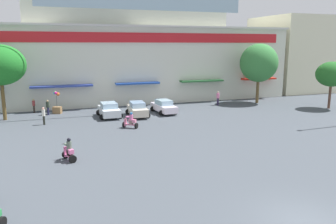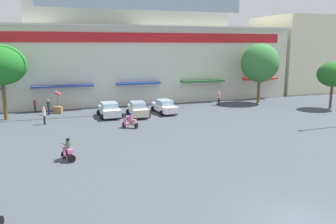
{
  "view_description": "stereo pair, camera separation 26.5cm",
  "coord_description": "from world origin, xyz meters",
  "px_view_note": "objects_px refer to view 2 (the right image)",
  "views": [
    {
      "loc": [
        -9.78,
        -10.53,
        7.51
      ],
      "look_at": [
        -0.03,
        17.93,
        1.43
      ],
      "focal_mm": 35.82,
      "sensor_mm": 36.0,
      "label": 1
    },
    {
      "loc": [
        -9.52,
        -10.61,
        7.51
      ],
      "look_at": [
        -0.03,
        17.93,
        1.43
      ],
      "focal_mm": 35.82,
      "sensor_mm": 36.0,
      "label": 2
    }
  ],
  "objects_px": {
    "plaza_tree_3": "(333,74)",
    "scooter_rider_3": "(130,121)",
    "pedestrian_0": "(35,105)",
    "pedestrian_2": "(49,106)",
    "plaza_tree_2": "(1,65)",
    "parked_car_1": "(138,109)",
    "parked_car_0": "(109,110)",
    "pedestrian_4": "(44,114)",
    "scooter_rider_1": "(68,151)",
    "parked_car_2": "(164,106)",
    "balloon_vendor_cart": "(58,104)",
    "plaza_tree_1": "(260,63)",
    "pedestrian_3": "(219,97)"
  },
  "relations": [
    {
      "from": "scooter_rider_1",
      "to": "pedestrian_2",
      "type": "bearing_deg",
      "value": 95.13
    },
    {
      "from": "plaza_tree_1",
      "to": "balloon_vendor_cart",
      "type": "height_order",
      "value": "plaza_tree_1"
    },
    {
      "from": "parked_car_2",
      "to": "pedestrian_2",
      "type": "bearing_deg",
      "value": 165.97
    },
    {
      "from": "parked_car_1",
      "to": "parked_car_0",
      "type": "bearing_deg",
      "value": 167.66
    },
    {
      "from": "scooter_rider_3",
      "to": "pedestrian_2",
      "type": "distance_m",
      "value": 11.18
    },
    {
      "from": "pedestrian_0",
      "to": "pedestrian_2",
      "type": "relative_size",
      "value": 0.95
    },
    {
      "from": "parked_car_1",
      "to": "scooter_rider_3",
      "type": "height_order",
      "value": "parked_car_1"
    },
    {
      "from": "balloon_vendor_cart",
      "to": "parked_car_1",
      "type": "bearing_deg",
      "value": -28.49
    },
    {
      "from": "parked_car_1",
      "to": "scooter_rider_1",
      "type": "xyz_separation_m",
      "value": [
        -7.56,
        -12.04,
        -0.13
      ]
    },
    {
      "from": "plaza_tree_2",
      "to": "pedestrian_2",
      "type": "relative_size",
      "value": 4.55
    },
    {
      "from": "parked_car_0",
      "to": "pedestrian_2",
      "type": "xyz_separation_m",
      "value": [
        -6.08,
        3.23,
        0.16
      ]
    },
    {
      "from": "plaza_tree_1",
      "to": "pedestrian_4",
      "type": "bearing_deg",
      "value": -171.37
    },
    {
      "from": "parked_car_2",
      "to": "balloon_vendor_cart",
      "type": "relative_size",
      "value": 1.74
    },
    {
      "from": "parked_car_2",
      "to": "pedestrian_4",
      "type": "xyz_separation_m",
      "value": [
        -12.53,
        -1.62,
        0.24
      ]
    },
    {
      "from": "pedestrian_3",
      "to": "pedestrian_4",
      "type": "relative_size",
      "value": 1.04
    },
    {
      "from": "parked_car_0",
      "to": "parked_car_2",
      "type": "distance_m",
      "value": 6.11
    },
    {
      "from": "scooter_rider_1",
      "to": "pedestrian_3",
      "type": "distance_m",
      "value": 24.18
    },
    {
      "from": "plaza_tree_1",
      "to": "balloon_vendor_cart",
      "type": "xyz_separation_m",
      "value": [
        -24.88,
        1.19,
        -4.18
      ]
    },
    {
      "from": "parked_car_0",
      "to": "scooter_rider_1",
      "type": "height_order",
      "value": "scooter_rider_1"
    },
    {
      "from": "pedestrian_4",
      "to": "pedestrian_3",
      "type": "bearing_deg",
      "value": 11.19
    },
    {
      "from": "parked_car_0",
      "to": "parked_car_2",
      "type": "xyz_separation_m",
      "value": [
        6.11,
        0.18,
        -0.03
      ]
    },
    {
      "from": "scooter_rider_1",
      "to": "balloon_vendor_cart",
      "type": "relative_size",
      "value": 0.63
    },
    {
      "from": "plaza_tree_1",
      "to": "plaza_tree_2",
      "type": "height_order",
      "value": "plaza_tree_1"
    },
    {
      "from": "scooter_rider_3",
      "to": "pedestrian_0",
      "type": "bearing_deg",
      "value": 130.04
    },
    {
      "from": "plaza_tree_3",
      "to": "parked_car_1",
      "type": "bearing_deg",
      "value": 172.59
    },
    {
      "from": "pedestrian_0",
      "to": "pedestrian_4",
      "type": "bearing_deg",
      "value": -79.7
    },
    {
      "from": "plaza_tree_1",
      "to": "pedestrian_4",
      "type": "distance_m",
      "value": 26.8
    },
    {
      "from": "plaza_tree_2",
      "to": "scooter_rider_1",
      "type": "bearing_deg",
      "value": -69.35
    },
    {
      "from": "pedestrian_4",
      "to": "balloon_vendor_cart",
      "type": "distance_m",
      "value": 5.32
    },
    {
      "from": "parked_car_1",
      "to": "pedestrian_4",
      "type": "bearing_deg",
      "value": -175.08
    },
    {
      "from": "scooter_rider_1",
      "to": "pedestrian_3",
      "type": "bearing_deg",
      "value": 39.23
    },
    {
      "from": "pedestrian_2",
      "to": "pedestrian_3",
      "type": "xyz_separation_m",
      "value": [
        20.16,
        -0.61,
        0.06
      ]
    },
    {
      "from": "plaza_tree_2",
      "to": "pedestrian_4",
      "type": "bearing_deg",
      "value": -42.79
    },
    {
      "from": "plaza_tree_2",
      "to": "parked_car_2",
      "type": "bearing_deg",
      "value": -6.61
    },
    {
      "from": "plaza_tree_2",
      "to": "balloon_vendor_cart",
      "type": "distance_m",
      "value": 6.99
    },
    {
      "from": "scooter_rider_1",
      "to": "pedestrian_0",
      "type": "bearing_deg",
      "value": 99.42
    },
    {
      "from": "plaza_tree_3",
      "to": "scooter_rider_3",
      "type": "relative_size",
      "value": 3.74
    },
    {
      "from": "plaza_tree_1",
      "to": "balloon_vendor_cart",
      "type": "bearing_deg",
      "value": 177.26
    },
    {
      "from": "scooter_rider_1",
      "to": "pedestrian_3",
      "type": "relative_size",
      "value": 0.89
    },
    {
      "from": "parked_car_0",
      "to": "pedestrian_4",
      "type": "height_order",
      "value": "pedestrian_4"
    },
    {
      "from": "plaza_tree_3",
      "to": "parked_car_1",
      "type": "height_order",
      "value": "plaza_tree_3"
    },
    {
      "from": "pedestrian_2",
      "to": "pedestrian_0",
      "type": "bearing_deg",
      "value": 130.68
    },
    {
      "from": "plaza_tree_2",
      "to": "pedestrian_0",
      "type": "bearing_deg",
      "value": 47.82
    },
    {
      "from": "pedestrian_2",
      "to": "pedestrian_4",
      "type": "bearing_deg",
      "value": -94.11
    },
    {
      "from": "pedestrian_2",
      "to": "plaza_tree_2",
      "type": "bearing_deg",
      "value": -164.37
    },
    {
      "from": "plaza_tree_2",
      "to": "plaza_tree_3",
      "type": "relative_size",
      "value": 1.36
    },
    {
      "from": "parked_car_0",
      "to": "pedestrian_4",
      "type": "xyz_separation_m",
      "value": [
        -6.42,
        -1.44,
        0.21
      ]
    },
    {
      "from": "scooter_rider_3",
      "to": "pedestrian_0",
      "type": "xyz_separation_m",
      "value": [
        -8.67,
        10.32,
        0.29
      ]
    },
    {
      "from": "parked_car_2",
      "to": "balloon_vendor_cart",
      "type": "xyz_separation_m",
      "value": [
        -11.24,
        3.55,
        0.25
      ]
    },
    {
      "from": "plaza_tree_2",
      "to": "pedestrian_4",
      "type": "relative_size",
      "value": 4.45
    }
  ]
}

